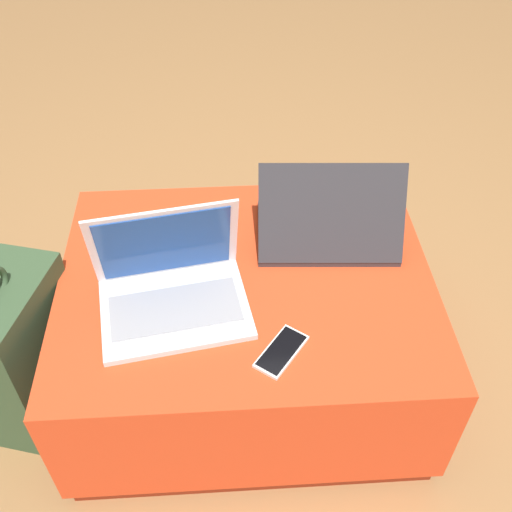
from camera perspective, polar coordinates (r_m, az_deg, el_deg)
ground_plane at (r=1.86m, az=-0.81°, el=-10.92°), size 14.00×14.00×0.00m
ottoman at (r=1.69m, az=-0.88°, el=-6.86°), size 0.96×0.78×0.41m
laptop_near at (r=1.46m, az=-8.05°, el=-2.87°), size 0.39×0.32×0.27m
laptop_far at (r=1.62m, az=6.84°, el=2.87°), size 0.39×0.28×0.25m
cell_phone at (r=1.38m, az=2.43°, el=-9.07°), size 0.14×0.15×0.01m
backpack at (r=1.73m, az=-21.39°, el=-8.69°), size 0.28×0.35×0.54m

